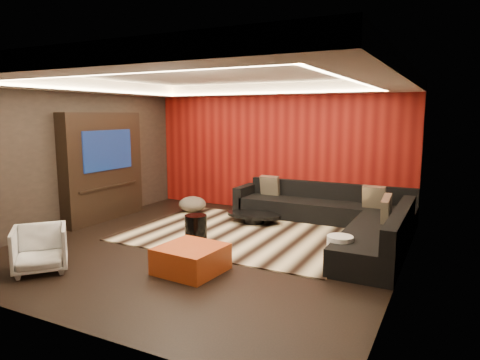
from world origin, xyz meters
The scene contains 26 objects.
floor centered at (0.00, 0.00, -0.01)m, with size 6.00×6.00×0.02m, color black.
ceiling centered at (0.00, 0.00, 2.81)m, with size 6.00×6.00×0.02m, color silver.
wall_back centered at (0.00, 3.01, 1.40)m, with size 6.00×0.02×2.80m, color black.
wall_left centered at (-3.01, 0.00, 1.40)m, with size 0.02×6.00×2.80m, color black.
wall_right centered at (3.01, 0.00, 1.40)m, with size 0.02×6.00×2.80m, color black.
red_feature_wall centered at (0.00, 2.97, 1.40)m, with size 5.98×0.05×2.78m, color #6B0C0A.
soffit_back centered at (0.00, 2.70, 2.69)m, with size 6.00×0.60×0.22m, color silver.
soffit_front centered at (0.00, -2.70, 2.69)m, with size 6.00×0.60×0.22m, color silver.
soffit_left centered at (-2.70, 0.00, 2.69)m, with size 0.60×4.80×0.22m, color silver.
soffit_right centered at (2.70, 0.00, 2.69)m, with size 0.60×4.80×0.22m, color silver.
cove_back centered at (0.00, 2.36, 2.60)m, with size 4.80×0.08×0.04m, color #FFD899.
cove_front centered at (0.00, -2.36, 2.60)m, with size 4.80×0.08×0.04m, color #FFD899.
cove_left centered at (-2.36, 0.00, 2.60)m, with size 0.08×4.80×0.04m, color #FFD899.
cove_right centered at (2.36, 0.00, 2.60)m, with size 0.08×4.80×0.04m, color #FFD899.
tv_surround centered at (-2.85, 0.60, 1.10)m, with size 0.30×2.00×2.20m, color black.
tv_screen centered at (-2.69, 0.60, 1.45)m, with size 0.04×1.30×0.80m, color black.
tv_shelf centered at (-2.69, 0.60, 0.70)m, with size 0.04×1.60×0.04m, color black.
rug centered at (0.16, 0.92, 0.01)m, with size 4.00×3.00×0.02m, color beige.
coffee_table centered at (0.06, 1.69, 0.11)m, with size 1.13×1.13×0.19m, color black.
drum_stool centered at (-0.31, 0.13, 0.24)m, with size 0.38×0.38×0.44m, color black.
striped_pouf centered at (-1.59, 1.97, 0.19)m, with size 0.60×0.60×0.33m, color #B6A68D.
white_side_table centered at (2.20, 0.00, 0.23)m, with size 0.37×0.37×0.46m, color silver.
orange_ottoman centered at (0.40, -1.09, 0.18)m, with size 0.82×0.82×0.37m, color #AC5516.
armchair centered at (-1.48, -2.03, 0.32)m, with size 0.68×0.70×0.64m, color silver.
sectional_sofa centered at (1.73, 1.86, 0.26)m, with size 3.65×3.50×0.75m.
throw_pillows centered at (1.61, 2.14, 0.62)m, with size 2.92×1.70×0.50m.
Camera 1 is at (3.59, -5.85, 2.17)m, focal length 32.00 mm.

